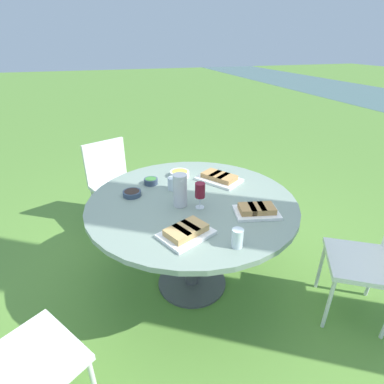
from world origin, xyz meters
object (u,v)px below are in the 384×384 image
(chair_far_back, at_px, (112,178))
(water_pitcher, at_px, (180,190))
(chair_near_right, at_px, (377,255))
(dining_table, at_px, (192,212))
(chair_near_left, at_px, (5,367))
(wine_glass, at_px, (200,191))

(chair_far_back, bearing_deg, water_pitcher, 19.04)
(chair_near_right, height_order, water_pitcher, water_pitcher)
(dining_table, distance_m, chair_near_left, 1.34)
(chair_near_left, relative_size, chair_far_back, 1.00)
(chair_near_left, xyz_separation_m, chair_near_right, (-0.12, 2.16, 0.00))
(dining_table, height_order, chair_near_left, chair_near_left)
(dining_table, distance_m, chair_far_back, 1.24)
(chair_near_left, bearing_deg, wine_glass, 120.23)
(chair_far_back, distance_m, water_pitcher, 1.29)
(wine_glass, bearing_deg, chair_near_right, 63.74)
(chair_near_right, xyz_separation_m, water_pitcher, (-0.59, -1.17, 0.37))
(dining_table, bearing_deg, chair_near_right, 58.98)
(chair_near_left, height_order, chair_near_right, same)
(water_pitcher, xyz_separation_m, wine_glass, (0.07, 0.12, 0.01))
(dining_table, distance_m, water_pitcher, 0.24)
(chair_near_left, height_order, water_pitcher, water_pitcher)
(chair_near_right, relative_size, water_pitcher, 3.92)
(chair_near_right, relative_size, wine_glass, 4.90)
(chair_near_left, relative_size, wine_glass, 4.90)
(chair_far_back, xyz_separation_m, wine_glass, (1.25, 0.52, 0.38))
(water_pitcher, distance_m, wine_glass, 0.14)
(dining_table, height_order, wine_glass, wine_glass)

